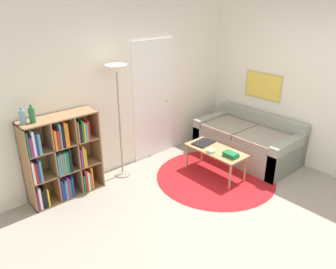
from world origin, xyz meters
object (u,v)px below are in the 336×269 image
coffee_table (216,152)px  bottle_middle (32,115)px  floor_lamp (117,83)px  bottle_left (22,117)px  laptop (203,143)px  bowl (211,151)px  couch (249,142)px  bookshelf (61,159)px

coffee_table → bottle_middle: size_ratio=4.11×
floor_lamp → bottle_left: size_ratio=7.96×
floor_lamp → laptop: (1.13, -0.68, -1.05)m
laptop → bowl: 0.34m
laptop → couch: bearing=-14.5°
coffee_table → laptop: (0.02, 0.28, 0.06)m
coffee_table → bowl: bowl is taller
couch → bottle_middle: bottle_middle is taller
laptop → floor_lamp: bearing=148.7°
floor_lamp → laptop: floor_lamp is taller
laptop → bottle_middle: (-2.36, 0.72, 0.84)m
bookshelf → bowl: bearing=-28.3°
couch → bowl: couch is taller
floor_lamp → bowl: bearing=-45.2°
bowl → coffee_table: bearing=9.3°
bookshelf → bottle_left: bottle_left is taller
couch → bowl: 1.08m
bookshelf → laptop: 2.21m
bottle_middle → bookshelf: bearing=2.9°
floor_lamp → coffee_table: bearing=-40.9°
bottle_middle → floor_lamp: bearing=-1.7°
coffee_table → laptop: 0.29m
couch → bottle_middle: (-3.28, 0.96, 1.01)m
bookshelf → laptop: bookshelf is taller
bowl → bottle_middle: bottle_middle is taller
floor_lamp → bottle_middle: floor_lamp is taller
bookshelf → bottle_middle: 0.76m
bowl → laptop: bearing=63.6°
laptop → bowl: (-0.15, -0.30, 0.01)m
coffee_table → bowl: bearing=-170.7°
floor_lamp → bowl: floor_lamp is taller
bottle_middle → coffee_table: bearing=-23.1°
bowl → couch: bearing=3.4°
coffee_table → bottle_middle: (-2.34, 1.00, 0.90)m
laptop → bottle_middle: bearing=163.0°
bowl → bottle_middle: bearing=155.2°
floor_lamp → coffee_table: size_ratio=1.80×
laptop → bottle_middle: 2.61m
couch → laptop: bearing=165.5°
bowl → bottle_middle: (-2.21, 1.02, 0.83)m
bottle_left → bottle_middle: size_ratio=0.93×
bottle_middle → bowl: bearing=-24.8°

